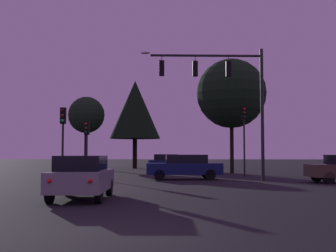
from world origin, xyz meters
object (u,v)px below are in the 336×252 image
object	(u,v)px
traffic_light_median	(87,137)
car_far_lane	(166,162)
tree_left_far	(135,110)
tree_center_horizon	(231,94)
traffic_light_corner_left	(244,127)
car_nearside_lane	(82,176)
traffic_signal_mast_arm	(224,86)
traffic_light_corner_right	(63,129)
car_crossing_right	(184,166)
tree_behind_sign	(86,115)

from	to	relation	value
traffic_light_median	car_far_lane	distance (m)	12.54
tree_left_far	tree_center_horizon	xyz separation A→B (m)	(9.15, -10.81, 0.19)
car_far_lane	tree_left_far	xyz separation A→B (m)	(-3.59, 5.98, 5.46)
traffic_light_median	traffic_light_corner_left	bearing A→B (deg)	10.83
car_nearside_lane	tree_center_horizon	xyz separation A→B (m)	(7.27, 20.20, 5.65)
traffic_signal_mast_arm	traffic_light_corner_left	xyz separation A→B (m)	(1.82, 5.43, -2.11)
traffic_signal_mast_arm	traffic_light_corner_right	size ratio (longest dim) A/B	1.87
tree_center_horizon	car_nearside_lane	bearing A→B (deg)	-109.80
car_nearside_lane	tree_center_horizon	distance (m)	22.21
traffic_light_corner_right	car_crossing_right	distance (m)	7.70
tree_behind_sign	traffic_light_corner_left	bearing A→B (deg)	-45.96
traffic_light_corner_left	traffic_light_corner_right	xyz separation A→B (m)	(-10.84, -7.09, -0.50)
car_nearside_lane	car_far_lane	bearing A→B (deg)	86.09
car_far_lane	tree_left_far	world-z (taller)	tree_left_far
car_nearside_lane	car_crossing_right	distance (m)	12.23
traffic_light_corner_left	traffic_light_corner_right	distance (m)	12.96
car_nearside_lane	tree_left_far	world-z (taller)	tree_left_far
traffic_light_median	tree_behind_sign	size ratio (longest dim) A/B	0.49
tree_left_far	car_nearside_lane	bearing A→B (deg)	-86.53
traffic_light_corner_right	tree_behind_sign	bearing A→B (deg)	99.98
tree_behind_sign	car_crossing_right	bearing A→B (deg)	-61.04
traffic_signal_mast_arm	car_far_lane	bearing A→B (deg)	105.59
traffic_signal_mast_arm	traffic_light_corner_right	xyz separation A→B (m)	(-9.01, -1.66, -2.61)
traffic_light_corner_left	tree_center_horizon	distance (m)	5.52
traffic_signal_mast_arm	tree_center_horizon	distance (m)	10.17
traffic_light_corner_right	car_far_lane	size ratio (longest dim) A/B	0.86
car_far_lane	traffic_light_corner_left	bearing A→B (deg)	-57.67
car_crossing_right	car_far_lane	bearing A→B (deg)	97.67
car_crossing_right	car_far_lane	size ratio (longest dim) A/B	1.00
traffic_light_corner_right	car_far_lane	bearing A→B (deg)	73.58
car_nearside_lane	traffic_light_median	bearing A→B (deg)	102.49
car_crossing_right	car_far_lane	distance (m)	13.43
traffic_light_median	car_far_lane	bearing A→B (deg)	67.67
traffic_signal_mast_arm	car_far_lane	world-z (taller)	traffic_signal_mast_arm
traffic_signal_mast_arm	tree_center_horizon	xyz separation A→B (m)	(1.42, 10.03, 0.90)
traffic_light_median	car_crossing_right	size ratio (longest dim) A/B	0.78
traffic_light_corner_right	tree_center_horizon	world-z (taller)	tree_center_horizon
traffic_light_median	traffic_light_corner_right	bearing A→B (deg)	-91.78
traffic_light_corner_left	car_nearside_lane	world-z (taller)	traffic_light_corner_left
traffic_signal_mast_arm	tree_center_horizon	world-z (taller)	tree_center_horizon
tree_left_far	traffic_light_median	bearing A→B (deg)	-93.69
car_crossing_right	tree_left_far	xyz separation A→B (m)	(-5.38, 19.29, 5.46)
traffic_light_corner_left	tree_behind_sign	world-z (taller)	tree_behind_sign
traffic_signal_mast_arm	tree_behind_sign	distance (m)	24.42
traffic_light_corner_right	tree_left_far	xyz separation A→B (m)	(1.28, 22.50, 3.32)
car_far_lane	tree_center_horizon	xyz separation A→B (m)	(5.56, -4.82, 5.65)
tree_left_far	car_crossing_right	bearing A→B (deg)	-74.41
tree_behind_sign	tree_left_far	bearing A→B (deg)	1.51
traffic_light_corner_right	car_nearside_lane	distance (m)	9.33
traffic_signal_mast_arm	car_far_lane	xyz separation A→B (m)	(-4.15, 14.86, -4.75)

